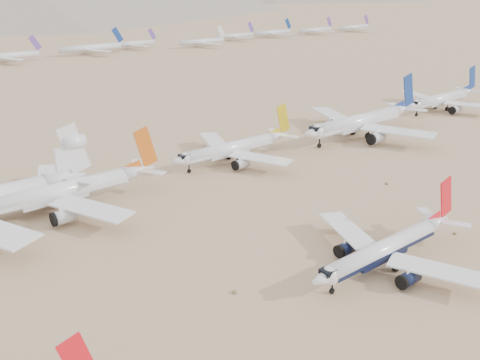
% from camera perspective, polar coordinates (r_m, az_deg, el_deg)
% --- Properties ---
extents(ground, '(7000.00, 7000.00, 0.00)m').
position_cam_1_polar(ground, '(113.94, 16.36, -9.34)').
color(ground, '#957557').
rests_on(ground, ground).
extents(main_airliner, '(42.26, 41.27, 14.91)m').
position_cam_1_polar(main_airliner, '(113.71, 15.56, -6.95)').
color(main_airliner, silver).
rests_on(main_airliner, ground).
extents(row2_navy_widebody, '(57.48, 56.21, 20.45)m').
position_cam_1_polar(row2_navy_widebody, '(202.29, 12.94, 6.13)').
color(row2_navy_widebody, silver).
rests_on(row2_navy_widebody, ground).
extents(row2_gold_tail, '(44.67, 43.69, 15.91)m').
position_cam_1_polar(row2_gold_tail, '(170.44, -0.57, 3.46)').
color(row2_gold_tail, silver).
rests_on(row2_gold_tail, ground).
extents(row2_orange_tail, '(49.77, 48.69, 17.75)m').
position_cam_1_polar(row2_orange_tail, '(141.98, -18.06, -1.09)').
color(row2_orange_tail, silver).
rests_on(row2_orange_tail, ground).
extents(row2_blue_far, '(48.56, 47.47, 17.25)m').
position_cam_1_polar(row2_blue_far, '(254.45, 20.83, 8.10)').
color(row2_blue_far, silver).
rests_on(row2_blue_far, ground).
extents(distant_storage_row, '(670.01, 65.27, 16.37)m').
position_cam_1_polar(distant_storage_row, '(421.29, -16.32, 13.24)').
color(distant_storage_row, silver).
rests_on(distant_storage_row, ground).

